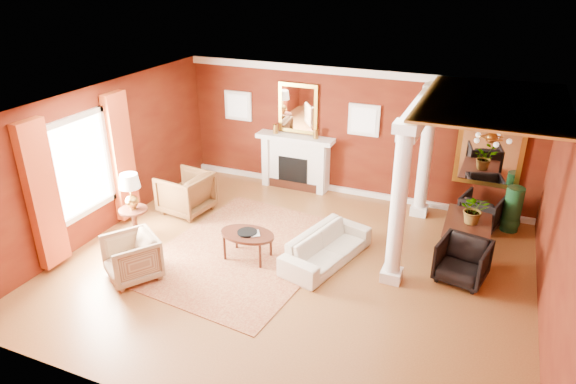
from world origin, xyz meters
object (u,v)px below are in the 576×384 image
at_px(armchair_stripe, 131,256).
at_px(armchair_leopard, 185,191).
at_px(side_table, 131,197).
at_px(coffee_table, 247,235).
at_px(dining_table, 469,228).
at_px(sofa, 327,242).

bearing_deg(armchair_stripe, armchair_leopard, 136.57).
distance_m(armchair_stripe, side_table, 1.47).
relative_size(coffee_table, dining_table, 0.69).
bearing_deg(side_table, sofa, 10.09).
relative_size(sofa, coffee_table, 1.91).
height_order(sofa, armchair_leopard, armchair_leopard).
relative_size(armchair_stripe, side_table, 0.62).
distance_m(armchair_leopard, coffee_table, 2.40).
distance_m(coffee_table, dining_table, 4.14).
bearing_deg(coffee_table, armchair_leopard, 150.49).
height_order(coffee_table, side_table, side_table).
height_order(sofa, side_table, side_table).
bearing_deg(armchair_stripe, side_table, 160.32).
xyz_separation_m(armchair_stripe, dining_table, (5.18, 3.28, -0.01)).
xyz_separation_m(sofa, dining_table, (2.30, 1.50, 0.03)).
height_order(coffee_table, dining_table, dining_table).
bearing_deg(armchair_leopard, dining_table, 105.02).
distance_m(sofa, coffee_table, 1.43).
xyz_separation_m(armchair_leopard, coffee_table, (2.08, -1.18, -0.02)).
bearing_deg(armchair_leopard, coffee_table, 67.78).
bearing_deg(side_table, coffee_table, 4.76).
xyz_separation_m(sofa, coffee_table, (-1.35, -0.46, 0.09)).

